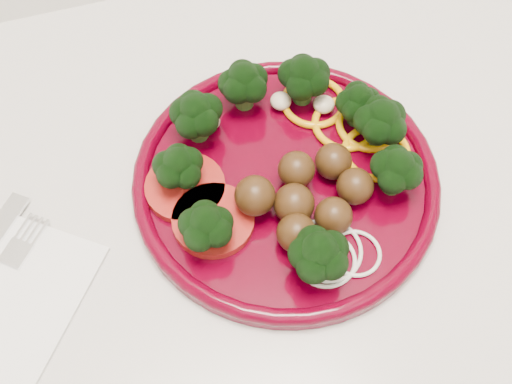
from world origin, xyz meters
name	(u,v)px	position (x,y,z in m)	size (l,w,h in m)	color
counter	(215,383)	(0.00, 1.70, 0.45)	(2.40, 0.60, 0.90)	silver
plate	(289,170)	(0.10, 1.73, 0.92)	(0.26, 0.26, 0.06)	#42000F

